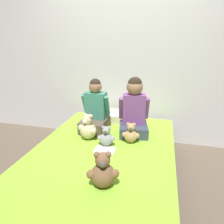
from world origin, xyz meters
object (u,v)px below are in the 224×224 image
Objects in this scene: teddy_bear_at_foot_of_bed at (103,172)px; teddy_bear_held_by_right_child at (131,134)px; teddy_bear_held_by_left_child at (88,128)px; pillow_at_headboard at (120,117)px; teddy_bear_between_children at (106,137)px; child_on_left at (95,111)px; sign_card at (105,150)px; child_on_right at (134,110)px; bed at (103,167)px.

teddy_bear_held_by_right_child is at bearing 66.05° from teddy_bear_at_foot_of_bed.
pillow_at_headboard is (0.23, 0.62, -0.07)m from teddy_bear_held_by_left_child.
teddy_bear_at_foot_of_bed is (0.15, -0.61, 0.03)m from teddy_bear_between_children.
child_on_left reaches higher than sign_card.
child_on_left is at bearing 118.35° from sign_card.
teddy_bear_between_children is at bearing 96.06° from sign_card.
teddy_bear_held_by_right_child is 0.27m from teddy_bear_between_children.
teddy_bear_held_by_left_child is 0.48m from teddy_bear_held_by_right_child.
teddy_bear_held_by_right_child reaches higher than teddy_bear_between_children.
child_on_right is 0.50m from pillow_at_headboard.
child_on_left is 0.28m from teddy_bear_held_by_left_child.
bed is 0.45m from teddy_bear_held_by_left_child.
pillow_at_headboard is at bearing 89.36° from teddy_bear_held_by_left_child.
sign_card is at bearing -14.66° from bed.
bed is 8.76× the size of teddy_bear_held_by_right_child.
child_on_right is 2.25× the size of teddy_bear_held_by_left_child.
teddy_bear_held_by_right_child is at bearing 43.39° from bed.
pillow_at_headboard is at bearing 112.43° from child_on_right.
teddy_bear_between_children is at bearing -89.40° from pillow_at_headboard.
teddy_bear_held_by_left_child reaches higher than teddy_bear_held_by_right_child.
teddy_bear_held_by_left_child is 1.44× the size of sign_card.
teddy_bear_at_foot_of_bed is at bearing -81.55° from teddy_bear_between_children.
teddy_bear_at_foot_of_bed is (0.39, -0.97, -0.12)m from child_on_left.
teddy_bear_between_children is at bearing 86.72° from teddy_bear_at_foot_of_bed.
teddy_bear_held_by_right_child is (0.01, -0.23, -0.20)m from child_on_right.
bed is 6.71× the size of teddy_bear_held_by_left_child.
teddy_bear_between_children reaches higher than sign_card.
child_on_right reaches higher than bed.
pillow_at_headboard is (0.00, 0.82, 0.26)m from bed.
teddy_bear_at_foot_of_bed is at bearing -66.30° from child_on_left.
teddy_bear_at_foot_of_bed reaches higher than teddy_bear_held_by_right_child.
child_on_left is 0.46m from teddy_bear_between_children.
bed is at bearing 165.34° from sign_card.
sign_card is at bearing -126.85° from child_on_right.
teddy_bear_between_children is at bearing -154.93° from teddy_bear_held_by_right_child.
child_on_left is 0.58m from sign_card.
child_on_right is 1.14× the size of pillow_at_headboard.
teddy_bear_held_by_left_child is 0.50× the size of pillow_at_headboard.
bed is 2.98× the size of child_on_right.
sign_card is (0.02, -0.83, -0.05)m from pillow_at_headboard.
sign_card is (-0.22, -0.46, -0.30)m from child_on_right.
child_on_right reaches higher than child_on_left.
teddy_bear_held_by_right_child is at bearing 46.29° from sign_card.
child_on_right is at bearing -56.33° from pillow_at_headboard.
sign_card is (-0.14, 0.50, -0.12)m from teddy_bear_at_foot_of_bed.
sign_card is (0.25, -0.47, -0.24)m from child_on_left.
pillow_at_headboard is (-0.24, 0.36, -0.25)m from child_on_right.
teddy_bear_between_children is 0.63m from teddy_bear_at_foot_of_bed.
teddy_bear_at_foot_of_bed is 1.34m from pillow_at_headboard.
child_on_left is 1.05m from teddy_bear_at_foot_of_bed.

